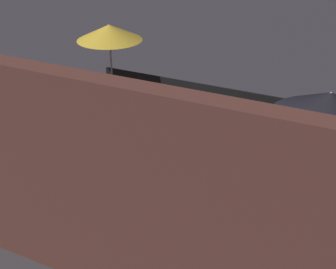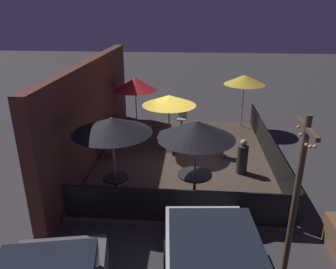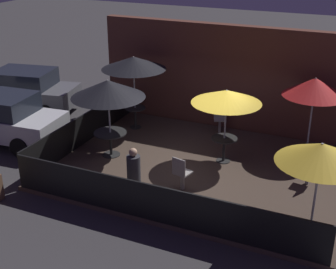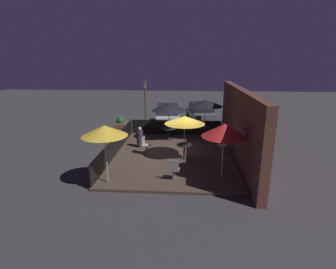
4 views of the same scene
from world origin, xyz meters
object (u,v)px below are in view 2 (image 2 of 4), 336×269
at_px(patio_umbrella_2, 196,130).
at_px(light_post, 296,194).
at_px(patio_umbrella_4, 245,80).
at_px(patio_chair_2, 182,118).
at_px(patio_umbrella_1, 112,125).
at_px(dining_table_2, 195,179).
at_px(dining_table_0, 169,136).
at_px(patio_umbrella_0, 169,100).
at_px(dining_table_1, 116,182).
at_px(patio_chair_0, 111,145).
at_px(patio_chair_1, 225,144).
at_px(patron_0, 242,158).
at_px(patio_umbrella_3, 135,84).

xyz_separation_m(patio_umbrella_2, light_post, (-2.78, -1.89, -0.20)).
height_order(patio_umbrella_2, patio_umbrella_4, patio_umbrella_4).
distance_m(patio_chair_2, light_post, 9.01).
xyz_separation_m(patio_umbrella_1, dining_table_2, (0.34, -2.22, -1.68)).
bearing_deg(dining_table_0, patio_chair_2, -8.71).
relative_size(patio_umbrella_0, dining_table_0, 2.90).
height_order(patio_umbrella_2, patio_chair_2, patio_umbrella_2).
distance_m(dining_table_1, patio_chair_0, 2.88).
bearing_deg(light_post, patio_chair_0, 43.49).
bearing_deg(patio_umbrella_1, patio_chair_1, -46.91).
xyz_separation_m(patio_chair_2, patron_0, (-4.15, -2.16, 0.04)).
distance_m(patio_umbrella_3, dining_table_2, 6.15).
xyz_separation_m(patio_umbrella_4, patio_chair_0, (-3.73, 5.16, -1.68)).
bearing_deg(patio_umbrella_2, dining_table_1, 98.80).
height_order(patio_umbrella_4, patio_chair_1, patio_umbrella_4).
xyz_separation_m(patron_0, light_post, (-4.40, -0.33, 1.37)).
relative_size(patio_umbrella_3, dining_table_1, 3.23).
bearing_deg(dining_table_2, dining_table_1, 98.80).
bearing_deg(patio_umbrella_0, patron_0, -122.39).
xyz_separation_m(patio_umbrella_2, dining_table_0, (3.23, 0.99, -1.51)).
distance_m(dining_table_2, patio_chair_2, 5.80).
distance_m(patio_chair_0, light_post, 7.31).
bearing_deg(patio_umbrella_3, dining_table_2, -154.13).
bearing_deg(patio_chair_1, light_post, 111.64).
relative_size(patio_umbrella_2, patio_chair_2, 2.58).
bearing_deg(dining_table_2, patio_umbrella_0, 17.01).
distance_m(patio_umbrella_0, patio_chair_2, 2.98).
bearing_deg(dining_table_1, patio_umbrella_4, -33.75).
bearing_deg(patron_0, patio_chair_0, 21.64).
bearing_deg(patio_chair_2, patio_chair_0, -27.51).
relative_size(patio_umbrella_1, light_post, 0.69).
xyz_separation_m(patio_umbrella_3, dining_table_0, (-2.14, -1.62, -1.51)).
relative_size(patron_0, light_post, 0.33).
height_order(patio_umbrella_0, dining_table_0, patio_umbrella_0).
bearing_deg(dining_table_1, patio_chair_2, -14.91).
relative_size(patio_umbrella_4, patio_chair_1, 2.54).
distance_m(patio_umbrella_1, patio_umbrella_3, 5.73).
bearing_deg(dining_table_0, dining_table_1, 160.89).
bearing_deg(patron_0, dining_table_1, 58.94).
bearing_deg(dining_table_1, patio_umbrella_2, -81.20).
height_order(dining_table_1, patron_0, patron_0).
xyz_separation_m(dining_table_2, patio_chair_2, (5.76, 0.60, -0.10)).
height_order(patio_umbrella_0, dining_table_1, patio_umbrella_0).
xyz_separation_m(patio_umbrella_4, dining_table_2, (-6.15, 2.11, -1.60)).
height_order(dining_table_2, patron_0, patron_0).
relative_size(patio_umbrella_3, patio_chair_0, 2.52).
distance_m(dining_table_1, light_post, 4.96).
distance_m(dining_table_0, patron_0, 3.02).
xyz_separation_m(patio_umbrella_4, light_post, (-8.93, 0.22, -0.30)).
xyz_separation_m(patio_umbrella_0, patio_umbrella_2, (-3.23, -0.99, 0.09)).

